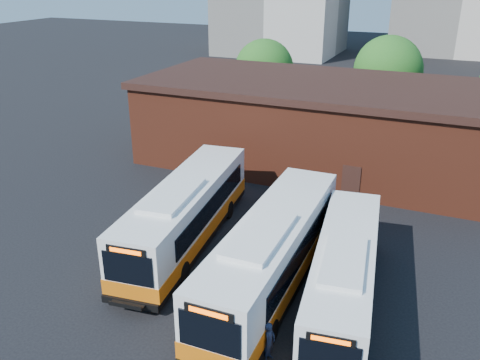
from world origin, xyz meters
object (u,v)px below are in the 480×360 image
at_px(bus_midwest, 186,215).
at_px(bus_mideast, 272,256).
at_px(bus_east, 344,278).
at_px(transit_worker, 269,342).

relative_size(bus_midwest, bus_mideast, 0.99).
bearing_deg(bus_midwest, bus_mideast, -27.52).
height_order(bus_midwest, bus_east, bus_midwest).
height_order(bus_east, transit_worker, bus_east).
xyz_separation_m(bus_midwest, bus_mideast, (5.80, -2.21, 0.03)).
bearing_deg(bus_east, transit_worker, -119.43).
xyz_separation_m(bus_midwest, bus_east, (9.24, -2.31, -0.18)).
height_order(bus_mideast, bus_east, bus_mideast).
bearing_deg(bus_mideast, bus_midwest, 158.44).
bearing_deg(bus_mideast, bus_east, -2.42).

